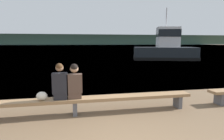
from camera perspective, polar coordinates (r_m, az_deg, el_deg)
name	(u,v)px	position (r m, az deg, el deg)	size (l,w,h in m)	color
water_surface	(72,46)	(127.57, -11.26, 6.87)	(240.00, 240.00, 0.00)	#386084
far_shoreline	(72,40)	(176.10, -11.40, 8.53)	(600.00, 12.00, 8.68)	#2D3D2D
bench_main	(75,101)	(5.80, -10.60, -8.74)	(6.98, 0.43, 0.47)	#8E6B47
person_left	(60,84)	(5.68, -14.62, -3.76)	(0.42, 0.38, 1.01)	black
person_right	(74,83)	(5.67, -10.67, -3.60)	(0.42, 0.39, 0.99)	#4C382D
shopping_bag	(42,96)	(5.78, -19.41, -7.04)	(0.29, 0.21, 0.24)	beige
tugboat_red	(165,49)	(24.56, 14.97, 5.69)	(7.94, 5.49, 6.00)	black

